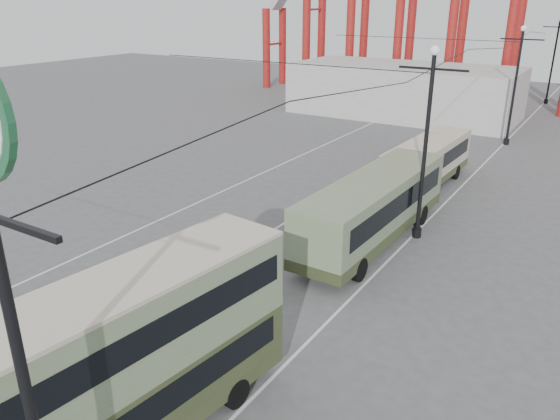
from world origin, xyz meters
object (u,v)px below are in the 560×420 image
Objects in this scene: double_decker_bus at (133,355)px; single_decker_cream at (428,161)px; pedestrian at (250,270)px; single_decker_green at (374,207)px.

double_decker_bus is 25.13m from single_decker_cream.
double_decker_bus is 8.87m from pedestrian.
double_decker_bus reaches higher than single_decker_cream.
double_decker_bus reaches higher than single_decker_green.
single_decker_cream is (-0.39, 25.10, -1.11)m from double_decker_bus.
pedestrian is (-2.30, 8.36, -1.90)m from double_decker_bus.
single_decker_green is 7.53m from pedestrian.
single_decker_green reaches higher than single_decker_cream.
double_decker_bus reaches higher than pedestrian.
pedestrian is (-1.91, -16.75, -0.78)m from single_decker_cream.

